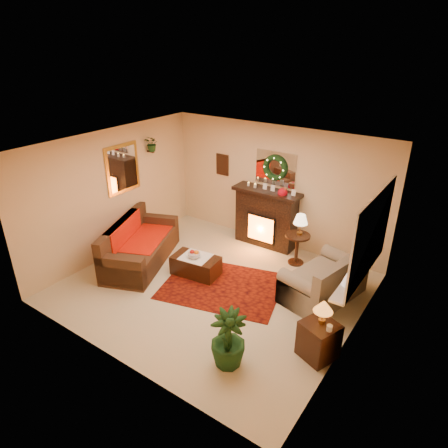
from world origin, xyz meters
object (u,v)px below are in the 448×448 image
Objects in this scene: loveseat at (324,276)px; side_table_round at (297,249)px; sofa at (141,243)px; coffee_table at (196,265)px; fireplace at (266,221)px; end_table_square at (319,341)px.

loveseat reaches higher than side_table_round.
sofa reaches higher than coffee_table.
fireplace is 2.05× the size of side_table_round.
sofa is at bearing -146.09° from side_table_round.
end_table_square is at bearing -29.05° from sofa.
end_table_square is 2.89m from coffee_table.
fireplace is at bearing 29.37° from sofa.
fireplace reaches higher than coffee_table.
sofa is at bearing 173.45° from end_table_square.
sofa is 1.24m from coffee_table.
loveseat is at bearing -33.38° from fireplace.
loveseat reaches higher than end_table_square.
end_table_square is at bearing -56.94° from loveseat.
fireplace is at bearing 131.92° from end_table_square.
fireplace reaches higher than sofa.
loveseat is 2.40m from coffee_table.
end_table_square reaches higher than coffee_table.
loveseat is at bearing 109.88° from end_table_square.
sofa is at bearing -175.28° from coffee_table.
side_table_round is 2.05m from coffee_table.
sofa reaches higher than end_table_square.
side_table_round is 0.71× the size of coffee_table.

